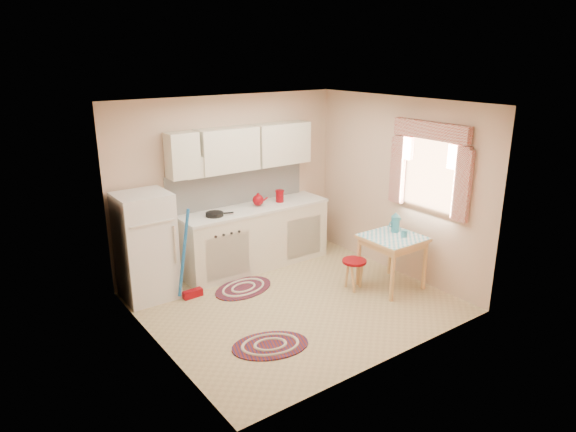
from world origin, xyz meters
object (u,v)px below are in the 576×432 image
at_px(fridge, 146,246).
at_px(base_cabinets, 255,238).
at_px(table, 391,262).
at_px(stool, 354,275).

bearing_deg(fridge, base_cabinets, 1.71).
bearing_deg(base_cabinets, table, -56.86).
xyz_separation_m(fridge, table, (2.77, -1.63, -0.34)).
height_order(base_cabinets, stool, base_cabinets).
bearing_deg(base_cabinets, fridge, -178.29).
relative_size(fridge, base_cabinets, 0.62).
distance_m(fridge, base_cabinets, 1.70).
relative_size(base_cabinets, stool, 5.36).
height_order(base_cabinets, table, base_cabinets).
relative_size(base_cabinets, table, 3.12).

